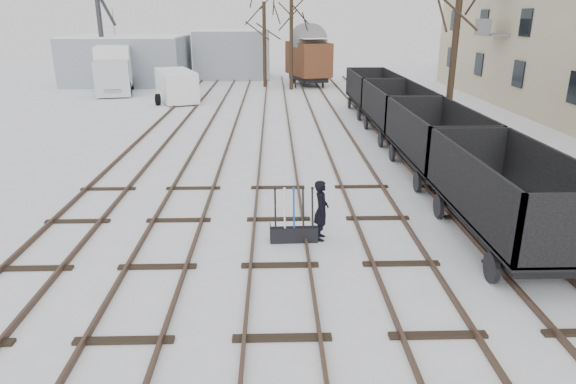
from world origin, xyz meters
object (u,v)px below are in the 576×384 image
at_px(ground_frame, 294,231).
at_px(crane, 105,61).
at_px(lorry, 114,69).
at_px(box_van_wagon, 308,58).
at_px(freight_wagon_a, 507,211).
at_px(panel_van, 176,85).
at_px(worker, 321,210).

height_order(ground_frame, crane, crane).
bearing_deg(lorry, box_van_wagon, -0.18).
bearing_deg(freight_wagon_a, crane, 122.10).
distance_m(panel_van, crane, 10.88).
relative_size(worker, box_van_wagon, 0.29).
height_order(panel_van, crane, crane).
bearing_deg(crane, panel_van, -46.34).
height_order(freight_wagon_a, panel_van, freight_wagon_a).
bearing_deg(freight_wagon_a, worker, 173.82).
relative_size(worker, panel_van, 0.31).
bearing_deg(panel_van, ground_frame, -93.80).
distance_m(worker, crane, 35.37).
distance_m(box_van_wagon, crane, 17.17).
bearing_deg(ground_frame, panel_van, 105.21).
bearing_deg(ground_frame, box_van_wagon, 83.71).
height_order(ground_frame, panel_van, panel_van).
relative_size(ground_frame, panel_van, 0.28).
xyz_separation_m(freight_wagon_a, panel_van, (-12.96, 24.34, 0.17)).
xyz_separation_m(ground_frame, box_van_wagon, (2.49, 32.34, 2.06)).
bearing_deg(freight_wagon_a, lorry, 122.54).
height_order(lorry, panel_van, lorry).
bearing_deg(crane, lorry, -61.13).
height_order(ground_frame, freight_wagon_a, freight_wagon_a).
height_order(freight_wagon_a, crane, crane).
relative_size(freight_wagon_a, crane, 0.76).
relative_size(box_van_wagon, crane, 0.71).
xyz_separation_m(worker, crane, (-15.43, 31.80, 1.33)).
relative_size(panel_van, crane, 0.66).
bearing_deg(panel_van, lorry, 118.25).
bearing_deg(ground_frame, worker, 5.70).
distance_m(ground_frame, crane, 35.16).
bearing_deg(panel_van, freight_wagon_a, -82.86).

